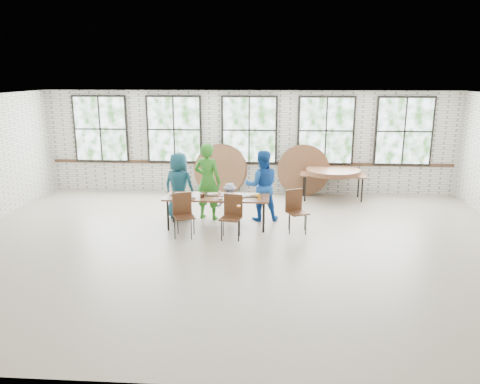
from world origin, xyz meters
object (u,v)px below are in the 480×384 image
(dining_table, at_px, (217,199))
(chair_near_right, at_px, (232,213))
(chair_near_left, at_px, (183,211))
(storage_table, at_px, (333,176))

(dining_table, distance_m, chair_near_right, 0.78)
(chair_near_right, bearing_deg, chair_near_left, -169.32)
(chair_near_left, distance_m, chair_near_right, 1.07)
(chair_near_left, relative_size, storage_table, 0.51)
(chair_near_left, bearing_deg, storage_table, 19.93)
(dining_table, xyz_separation_m, chair_near_right, (0.40, -0.65, -0.13))
(dining_table, height_order, storage_table, same)
(chair_near_left, relative_size, chair_near_right, 1.00)
(chair_near_left, xyz_separation_m, storage_table, (3.64, 3.29, 0.13))
(chair_near_right, bearing_deg, dining_table, 134.89)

